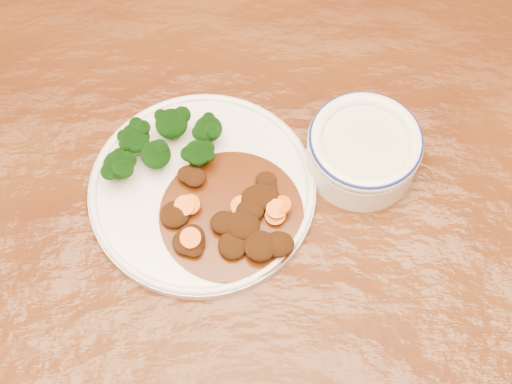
{
  "coord_description": "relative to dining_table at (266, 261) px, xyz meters",
  "views": [
    {
      "loc": [
        -0.01,
        -0.31,
        1.44
      ],
      "look_at": [
        -0.01,
        0.04,
        0.77
      ],
      "focal_mm": 50.0,
      "sensor_mm": 36.0,
      "label": 1
    }
  ],
  "objects": [
    {
      "name": "dinner_plate",
      "position": [
        -0.07,
        0.05,
        0.09
      ],
      "size": [
        0.25,
        0.25,
        0.02
      ],
      "rotation": [
        0.0,
        0.0,
        0.34
      ],
      "color": "white",
      "rests_on": "dining_table"
    },
    {
      "name": "broccoli_florets",
      "position": [
        -0.11,
        0.09,
        0.11
      ],
      "size": [
        0.13,
        0.09,
        0.04
      ],
      "color": "#64954D",
      "rests_on": "dinner_plate"
    },
    {
      "name": "dip_bowl",
      "position": [
        0.1,
        0.08,
        0.11
      ],
      "size": [
        0.12,
        0.12,
        0.06
      ],
      "rotation": [
        0.0,
        0.0,
        -0.16
      ],
      "color": "white",
      "rests_on": "dining_table"
    },
    {
      "name": "dining_table",
      "position": [
        0.0,
        0.0,
        0.0
      ],
      "size": [
        1.51,
        0.91,
        0.75
      ],
      "rotation": [
        0.0,
        0.0,
        0.01
      ],
      "color": "#51290E",
      "rests_on": "ground"
    },
    {
      "name": "mince_stew",
      "position": [
        -0.04,
        0.01,
        0.1
      ],
      "size": [
        0.15,
        0.15,
        0.02
      ],
      "color": "#481A07",
      "rests_on": "dinner_plate"
    }
  ]
}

